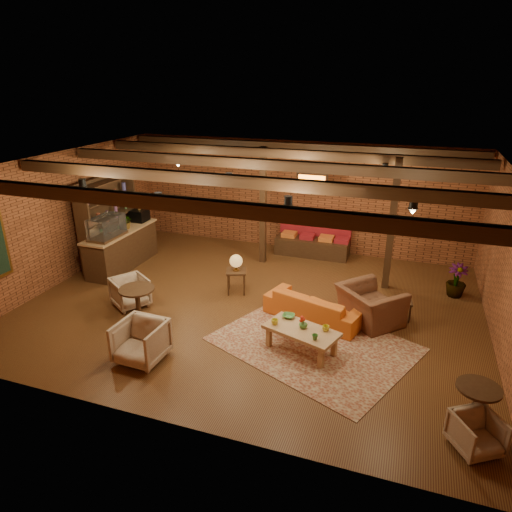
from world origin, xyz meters
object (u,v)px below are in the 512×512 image
(round_table_right, at_px, (476,401))
(armchair_far, at_px, (477,432))
(coffee_table, at_px, (301,331))
(round_table_left, at_px, (138,299))
(armchair_a, at_px, (130,291))
(plant_tall, at_px, (462,249))
(armchair_b, at_px, (141,340))
(sofa, at_px, (314,306))
(armchair_right, at_px, (370,300))
(side_table_book, at_px, (402,302))
(side_table_lamp, at_px, (236,264))

(round_table_right, relative_size, armchair_far, 1.20)
(coffee_table, height_order, armchair_far, coffee_table)
(round_table_left, distance_m, round_table_right, 6.52)
(armchair_a, height_order, plant_tall, plant_tall)
(armchair_b, bearing_deg, sofa, 46.20)
(armchair_far, bearing_deg, armchair_right, 86.83)
(round_table_left, xyz_separation_m, side_table_book, (5.27, 1.95, -0.11))
(armchair_right, xyz_separation_m, round_table_right, (1.80, -2.71, -0.04))
(coffee_table, relative_size, round_table_left, 1.98)
(armchair_right, bearing_deg, sofa, 56.34)
(plant_tall, bearing_deg, coffee_table, -129.96)
(sofa, xyz_separation_m, armchair_b, (-2.66, -2.54, 0.12))
(sofa, xyz_separation_m, armchair_far, (2.93, -2.90, -0.00))
(side_table_book, relative_size, armchair_far, 0.75)
(coffee_table, bearing_deg, armchair_b, -154.82)
(round_table_left, height_order, armchair_right, armchair_right)
(coffee_table, xyz_separation_m, side_table_book, (1.75, 1.91, -0.01))
(armchair_a, xyz_separation_m, round_table_right, (6.99, -1.70, 0.12))
(round_table_right, relative_size, plant_tall, 0.31)
(coffee_table, xyz_separation_m, side_table_lamp, (-2.08, 1.95, 0.32))
(round_table_right, bearing_deg, plant_tall, 90.00)
(armchair_far, height_order, plant_tall, plant_tall)
(armchair_far, bearing_deg, armchair_a, 130.17)
(sofa, xyz_separation_m, side_table_book, (1.77, 0.63, 0.10))
(armchair_a, bearing_deg, armchair_right, -45.48)
(coffee_table, distance_m, armchair_a, 4.12)
(sofa, bearing_deg, side_table_lamp, -1.24)
(coffee_table, distance_m, round_table_right, 3.14)
(armchair_b, relative_size, plant_tall, 0.35)
(round_table_right, bearing_deg, armchair_right, 123.50)
(round_table_left, bearing_deg, armchair_far, -13.83)
(side_table_lamp, height_order, round_table_right, side_table_lamp)
(round_table_right, xyz_separation_m, plant_tall, (-0.00, 4.65, 0.71))
(armchair_right, distance_m, round_table_right, 3.25)
(round_table_right, bearing_deg, armchair_b, -179.20)
(sofa, distance_m, side_table_book, 1.88)
(round_table_right, distance_m, armchair_far, 0.48)
(armchair_a, bearing_deg, side_table_book, -43.12)
(armchair_right, bearing_deg, side_table_book, -105.58)
(side_table_book, bearing_deg, armchair_far, -71.86)
(armchair_right, distance_m, plant_tall, 2.73)
(sofa, distance_m, armchair_far, 4.12)
(round_table_right, bearing_deg, side_table_lamp, 147.82)
(armchair_b, distance_m, side_table_book, 5.44)
(sofa, bearing_deg, coffee_table, 107.99)
(armchair_right, relative_size, side_table_book, 2.65)
(sofa, distance_m, armchair_a, 4.14)
(round_table_left, height_order, armchair_a, round_table_left)
(armchair_far, bearing_deg, plant_tall, 57.15)
(plant_tall, bearing_deg, round_table_left, -151.37)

